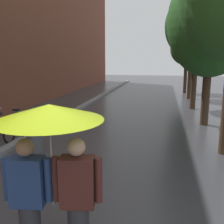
{
  "coord_description": "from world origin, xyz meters",
  "views": [
    {
      "loc": [
        1.09,
        -2.18,
        2.52
      ],
      "look_at": [
        -0.07,
        3.38,
        1.35
      ],
      "focal_mm": 40.69,
      "sensor_mm": 36.0,
      "label": 1
    }
  ],
  "objects": [
    {
      "name": "couple_under_umbrella",
      "position": [
        -0.16,
        0.39,
        1.42
      ],
      "size": [
        1.24,
        1.24,
        2.04
      ],
      "color": "#2D2D33",
      "rests_on": "ground"
    },
    {
      "name": "street_tree_2",
      "position": [
        2.67,
        8.1,
        3.89
      ],
      "size": [
        3.19,
        3.19,
        5.94
      ],
      "color": "#473323",
      "rests_on": "ground"
    },
    {
      "name": "street_tree_5",
      "position": [
        2.61,
        18.03,
        3.32
      ],
      "size": [
        2.45,
        2.45,
        4.58
      ],
      "color": "#473323",
      "rests_on": "ground"
    },
    {
      "name": "street_tree_3",
      "position": [
        2.55,
        11.43,
        4.14
      ],
      "size": [
        3.17,
        3.17,
        5.83
      ],
      "color": "#473323",
      "rests_on": "ground"
    },
    {
      "name": "parked_bicycle_3",
      "position": [
        -3.8,
        5.06,
        0.38
      ],
      "size": [
        1.14,
        0.8,
        0.96
      ],
      "color": "black",
      "rests_on": "ground"
    },
    {
      "name": "litter_bin",
      "position": [
        -2.4,
        4.0,
        0.42
      ],
      "size": [
        0.44,
        0.44,
        0.85
      ],
      "primitive_type": "cylinder",
      "color": "#4C4C51",
      "rests_on": "ground"
    },
    {
      "name": "street_tree_4",
      "position": [
        2.67,
        15.05,
        3.67
      ],
      "size": [
        2.65,
        2.65,
        5.08
      ],
      "color": "#473323",
      "rests_on": "ground"
    },
    {
      "name": "kerb_strip",
      "position": [
        -3.2,
        10.0,
        0.06
      ],
      "size": [
        0.3,
        36.0,
        0.12
      ],
      "primitive_type": "cube",
      "color": "slate",
      "rests_on": "ground"
    }
  ]
}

